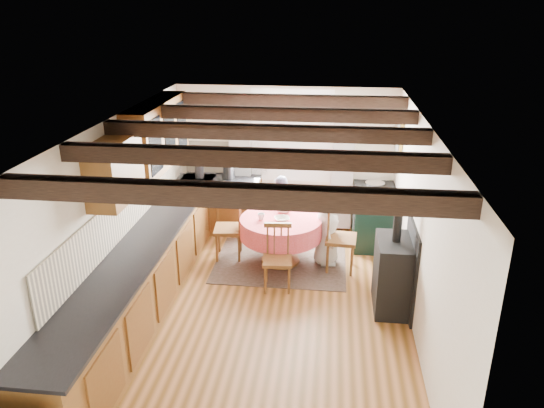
# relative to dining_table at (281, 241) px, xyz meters

# --- Properties ---
(floor) EXTENTS (3.60, 5.50, 0.00)m
(floor) POSITION_rel_dining_table_xyz_m (-0.07, -1.34, -0.36)
(floor) COLOR #AA693A
(floor) RESTS_ON ground
(ceiling) EXTENTS (3.60, 5.50, 0.00)m
(ceiling) POSITION_rel_dining_table_xyz_m (-0.07, -1.34, 2.04)
(ceiling) COLOR white
(ceiling) RESTS_ON ground
(wall_back) EXTENTS (3.60, 0.00, 2.40)m
(wall_back) POSITION_rel_dining_table_xyz_m (-0.07, 1.41, 0.84)
(wall_back) COLOR silver
(wall_back) RESTS_ON ground
(wall_front) EXTENTS (3.60, 0.00, 2.40)m
(wall_front) POSITION_rel_dining_table_xyz_m (-0.07, -4.09, 0.84)
(wall_front) COLOR silver
(wall_front) RESTS_ON ground
(wall_left) EXTENTS (0.00, 5.50, 2.40)m
(wall_left) POSITION_rel_dining_table_xyz_m (-1.87, -1.34, 0.84)
(wall_left) COLOR silver
(wall_left) RESTS_ON ground
(wall_right) EXTENTS (0.00, 5.50, 2.40)m
(wall_right) POSITION_rel_dining_table_xyz_m (1.73, -1.34, 0.84)
(wall_right) COLOR silver
(wall_right) RESTS_ON ground
(beam_a) EXTENTS (3.60, 0.16, 0.16)m
(beam_a) POSITION_rel_dining_table_xyz_m (-0.07, -3.34, 1.95)
(beam_a) COLOR black
(beam_a) RESTS_ON ceiling
(beam_b) EXTENTS (3.60, 0.16, 0.16)m
(beam_b) POSITION_rel_dining_table_xyz_m (-0.07, -2.34, 1.95)
(beam_b) COLOR black
(beam_b) RESTS_ON ceiling
(beam_c) EXTENTS (3.60, 0.16, 0.16)m
(beam_c) POSITION_rel_dining_table_xyz_m (-0.07, -1.34, 1.95)
(beam_c) COLOR black
(beam_c) RESTS_ON ceiling
(beam_d) EXTENTS (3.60, 0.16, 0.16)m
(beam_d) POSITION_rel_dining_table_xyz_m (-0.07, -0.34, 1.95)
(beam_d) COLOR black
(beam_d) RESTS_ON ceiling
(beam_e) EXTENTS (3.60, 0.16, 0.16)m
(beam_e) POSITION_rel_dining_table_xyz_m (-0.07, 0.66, 1.95)
(beam_e) COLOR black
(beam_e) RESTS_ON ceiling
(splash_left) EXTENTS (0.02, 4.50, 0.55)m
(splash_left) POSITION_rel_dining_table_xyz_m (-1.85, -1.04, 0.84)
(splash_left) COLOR beige
(splash_left) RESTS_ON wall_left
(splash_back) EXTENTS (1.40, 0.02, 0.55)m
(splash_back) POSITION_rel_dining_table_xyz_m (-1.07, 1.39, 0.84)
(splash_back) COLOR beige
(splash_back) RESTS_ON wall_back
(base_cabinet_left) EXTENTS (0.60, 5.30, 0.88)m
(base_cabinet_left) POSITION_rel_dining_table_xyz_m (-1.57, -1.34, 0.08)
(base_cabinet_left) COLOR brown
(base_cabinet_left) RESTS_ON floor
(base_cabinet_back) EXTENTS (1.30, 0.60, 0.88)m
(base_cabinet_back) POSITION_rel_dining_table_xyz_m (-1.12, 1.11, 0.08)
(base_cabinet_back) COLOR brown
(base_cabinet_back) RESTS_ON floor
(worktop_left) EXTENTS (0.64, 5.30, 0.04)m
(worktop_left) POSITION_rel_dining_table_xyz_m (-1.55, -1.34, 0.54)
(worktop_left) COLOR black
(worktop_left) RESTS_ON base_cabinet_left
(worktop_back) EXTENTS (1.30, 0.64, 0.04)m
(worktop_back) POSITION_rel_dining_table_xyz_m (-1.12, 1.09, 0.54)
(worktop_back) COLOR black
(worktop_back) RESTS_ON base_cabinet_back
(wall_cabinet_glass) EXTENTS (0.34, 1.80, 0.90)m
(wall_cabinet_glass) POSITION_rel_dining_table_xyz_m (-1.70, -0.14, 1.59)
(wall_cabinet_glass) COLOR brown
(wall_cabinet_glass) RESTS_ON wall_left
(wall_cabinet_solid) EXTENTS (0.34, 0.90, 0.70)m
(wall_cabinet_solid) POSITION_rel_dining_table_xyz_m (-1.70, -1.64, 1.54)
(wall_cabinet_solid) COLOR brown
(wall_cabinet_solid) RESTS_ON wall_left
(window_frame) EXTENTS (1.34, 0.03, 1.54)m
(window_frame) POSITION_rel_dining_table_xyz_m (0.03, 1.40, 1.24)
(window_frame) COLOR white
(window_frame) RESTS_ON wall_back
(window_pane) EXTENTS (1.20, 0.01, 1.40)m
(window_pane) POSITION_rel_dining_table_xyz_m (0.03, 1.40, 1.24)
(window_pane) COLOR white
(window_pane) RESTS_ON wall_back
(curtain_left) EXTENTS (0.35, 0.10, 2.10)m
(curtain_left) POSITION_rel_dining_table_xyz_m (-0.82, 1.31, 0.74)
(curtain_left) COLOR #A3A3A3
(curtain_left) RESTS_ON wall_back
(curtain_right) EXTENTS (0.35, 0.10, 2.10)m
(curtain_right) POSITION_rel_dining_table_xyz_m (0.88, 1.31, 0.74)
(curtain_right) COLOR #A3A3A3
(curtain_right) RESTS_ON wall_back
(curtain_rod) EXTENTS (2.00, 0.03, 0.03)m
(curtain_rod) POSITION_rel_dining_table_xyz_m (0.03, 1.31, 1.84)
(curtain_rod) COLOR black
(curtain_rod) RESTS_ON wall_back
(wall_picture) EXTENTS (0.04, 0.50, 0.60)m
(wall_picture) POSITION_rel_dining_table_xyz_m (1.70, 0.96, 1.34)
(wall_picture) COLOR gold
(wall_picture) RESTS_ON wall_right
(wall_plate) EXTENTS (0.30, 0.02, 0.30)m
(wall_plate) POSITION_rel_dining_table_xyz_m (0.98, 1.38, 1.34)
(wall_plate) COLOR silver
(wall_plate) RESTS_ON wall_back
(rug) EXTENTS (1.93, 1.50, 0.01)m
(rug) POSITION_rel_dining_table_xyz_m (0.00, 0.00, -0.35)
(rug) COLOR #332519
(rug) RESTS_ON floor
(dining_table) EXTENTS (1.19, 1.19, 0.72)m
(dining_table) POSITION_rel_dining_table_xyz_m (0.00, 0.00, 0.00)
(dining_table) COLOR #F16076
(dining_table) RESTS_ON floor
(chair_near) EXTENTS (0.42, 0.44, 0.91)m
(chair_near) POSITION_rel_dining_table_xyz_m (0.03, -0.74, 0.09)
(chair_near) COLOR brown
(chair_near) RESTS_ON floor
(chair_left) EXTENTS (0.50, 0.48, 1.01)m
(chair_left) POSITION_rel_dining_table_xyz_m (-0.80, 0.10, 0.15)
(chair_left) COLOR brown
(chair_left) RESTS_ON floor
(chair_right) EXTENTS (0.50, 0.48, 1.04)m
(chair_right) POSITION_rel_dining_table_xyz_m (0.88, -0.09, 0.16)
(chair_right) COLOR brown
(chair_right) RESTS_ON floor
(aga_range) EXTENTS (0.65, 1.00, 0.92)m
(aga_range) POSITION_rel_dining_table_xyz_m (1.40, 0.88, 0.10)
(aga_range) COLOR black
(aga_range) RESTS_ON floor
(cast_iron_stove) EXTENTS (0.44, 0.73, 1.45)m
(cast_iron_stove) POSITION_rel_dining_table_xyz_m (1.51, -1.04, 0.37)
(cast_iron_stove) COLOR black
(cast_iron_stove) RESTS_ON floor
(child_far) EXTENTS (0.45, 0.31, 1.16)m
(child_far) POSITION_rel_dining_table_xyz_m (-0.07, 0.66, 0.22)
(child_far) COLOR #44465F
(child_far) RESTS_ON floor
(child_right) EXTENTS (0.39, 0.58, 1.14)m
(child_right) POSITION_rel_dining_table_xyz_m (0.67, 0.08, 0.21)
(child_right) COLOR silver
(child_right) RESTS_ON floor
(bowl_a) EXTENTS (0.27, 0.27, 0.05)m
(bowl_a) POSITION_rel_dining_table_xyz_m (0.02, -0.09, 0.39)
(bowl_a) COLOR silver
(bowl_a) RESTS_ON dining_table
(bowl_b) EXTENTS (0.25, 0.25, 0.06)m
(bowl_b) POSITION_rel_dining_table_xyz_m (0.02, 0.24, 0.39)
(bowl_b) COLOR silver
(bowl_b) RESTS_ON dining_table
(cup) EXTENTS (0.13, 0.13, 0.09)m
(cup) POSITION_rel_dining_table_xyz_m (-0.28, -0.07, 0.41)
(cup) COLOR silver
(cup) RESTS_ON dining_table
(canister_tall) EXTENTS (0.14, 0.14, 0.25)m
(canister_tall) POSITION_rel_dining_table_xyz_m (-1.46, 1.08, 0.68)
(canister_tall) COLOR #262628
(canister_tall) RESTS_ON worktop_back
(canister_wide) EXTENTS (0.19, 0.19, 0.21)m
(canister_wide) POSITION_rel_dining_table_xyz_m (-0.98, 1.15, 0.67)
(canister_wide) COLOR #262628
(canister_wide) RESTS_ON worktop_back
(canister_slim) EXTENTS (0.11, 0.11, 0.31)m
(canister_slim) POSITION_rel_dining_table_xyz_m (-0.96, 1.07, 0.71)
(canister_slim) COLOR #262628
(canister_slim) RESTS_ON worktop_back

